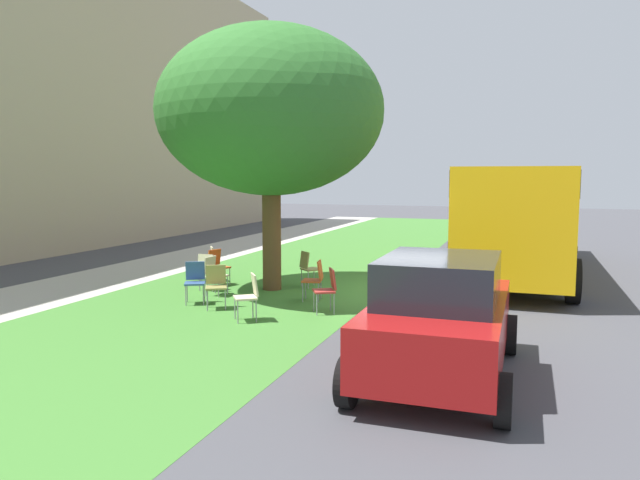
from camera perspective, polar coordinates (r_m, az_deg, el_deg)
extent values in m
plane|color=#424247|center=(13.89, 7.01, -5.04)|extent=(80.00, 80.00, 0.00)
cube|color=#3D752D|center=(14.89, -5.15, -4.25)|extent=(48.00, 6.00, 0.01)
cube|color=#ADA89E|center=(17.15, -18.68, -3.16)|extent=(48.00, 2.80, 0.01)
cylinder|color=brown|center=(14.03, -4.66, 1.11)|extent=(0.44, 0.44, 2.92)
ellipsoid|color=#2D6B28|center=(14.05, -4.76, 12.19)|extent=(5.24, 5.24, 3.87)
cube|color=#335184|center=(12.80, -11.92, -4.08)|extent=(0.55, 0.56, 0.04)
cube|color=#335184|center=(12.94, -11.89, -2.90)|extent=(0.26, 0.39, 0.40)
cylinder|color=gray|center=(12.69, -12.76, -5.25)|extent=(0.02, 0.02, 0.42)
cylinder|color=gray|center=(12.67, -11.13, -5.23)|extent=(0.02, 0.02, 0.42)
cylinder|color=gray|center=(13.02, -12.64, -4.95)|extent=(0.02, 0.02, 0.42)
cylinder|color=gray|center=(13.00, -11.05, -4.94)|extent=(0.02, 0.02, 0.42)
cube|color=beige|center=(15.50, -10.89, -2.28)|extent=(0.58, 0.57, 0.04)
cube|color=beige|center=(15.49, -10.25, -1.38)|extent=(0.37, 0.31, 0.40)
cylinder|color=gray|center=(15.69, -11.57, -3.04)|extent=(0.02, 0.02, 0.42)
cylinder|color=gray|center=(15.34, -11.43, -3.25)|extent=(0.02, 0.02, 0.42)
cylinder|color=gray|center=(15.73, -10.33, -2.99)|extent=(0.02, 0.02, 0.42)
cylinder|color=gray|center=(15.38, -10.17, -3.20)|extent=(0.02, 0.02, 0.42)
cube|color=#C64C1E|center=(12.84, -0.78, -3.92)|extent=(0.49, 0.47, 0.04)
cube|color=#C64C1E|center=(12.77, 0.02, -2.88)|extent=(0.41, 0.16, 0.40)
cylinder|color=gray|center=(13.08, -1.38, -4.75)|extent=(0.02, 0.02, 0.42)
cylinder|color=gray|center=(12.74, -1.67, -5.05)|extent=(0.02, 0.02, 0.42)
cylinder|color=gray|center=(13.03, 0.09, -4.80)|extent=(0.02, 0.02, 0.42)
cylinder|color=gray|center=(12.68, -0.15, -5.10)|extent=(0.02, 0.02, 0.42)
cube|color=olive|center=(12.24, -9.94, -4.52)|extent=(0.55, 0.56, 0.04)
cube|color=olive|center=(12.37, -9.96, -3.27)|extent=(0.27, 0.39, 0.40)
cylinder|color=gray|center=(12.12, -10.78, -5.74)|extent=(0.02, 0.02, 0.42)
cylinder|color=gray|center=(12.12, -9.07, -5.71)|extent=(0.02, 0.02, 0.42)
cylinder|color=gray|center=(12.45, -10.75, -5.42)|extent=(0.02, 0.02, 0.42)
cylinder|color=gray|center=(12.45, -9.08, -5.39)|extent=(0.02, 0.02, 0.42)
cube|color=beige|center=(13.61, -9.90, -3.44)|extent=(0.46, 0.44, 0.04)
cube|color=beige|center=(13.67, -10.54, -2.39)|extent=(0.41, 0.13, 0.40)
cylinder|color=gray|center=(13.40, -9.73, -4.57)|extent=(0.02, 0.02, 0.42)
cylinder|color=gray|center=(13.70, -8.87, -4.33)|extent=(0.02, 0.02, 0.42)
cylinder|color=gray|center=(13.60, -10.91, -4.44)|extent=(0.02, 0.02, 0.42)
cylinder|color=gray|center=(13.89, -10.03, -4.21)|extent=(0.02, 0.02, 0.42)
cube|color=#C64C1E|center=(14.86, -9.62, -2.63)|extent=(0.52, 0.51, 0.04)
cube|color=#C64C1E|center=(14.95, -10.12, -1.65)|extent=(0.41, 0.20, 0.40)
cylinder|color=gray|center=(14.65, -9.65, -3.66)|extent=(0.02, 0.02, 0.42)
cylinder|color=gray|center=(14.90, -8.65, -3.48)|extent=(0.02, 0.02, 0.42)
cylinder|color=gray|center=(14.89, -10.56, -3.51)|extent=(0.02, 0.02, 0.42)
cylinder|color=gray|center=(15.14, -9.56, -3.34)|extent=(0.02, 0.02, 0.42)
cube|color=beige|center=(14.25, -10.52, -3.01)|extent=(0.43, 0.44, 0.04)
cube|color=beige|center=(14.07, -10.95, -2.15)|extent=(0.11, 0.40, 0.40)
cylinder|color=gray|center=(14.33, -9.53, -3.87)|extent=(0.02, 0.02, 0.42)
cylinder|color=gray|center=(14.53, -10.73, -3.76)|extent=(0.02, 0.02, 0.42)
cylinder|color=gray|center=(14.05, -10.27, -4.09)|extent=(0.02, 0.02, 0.42)
cylinder|color=gray|center=(14.25, -11.49, -3.97)|extent=(0.02, 0.02, 0.42)
cube|color=#B7332D|center=(11.70, 0.37, -4.92)|extent=(0.56, 0.55, 0.04)
cube|color=#B7332D|center=(11.69, 1.24, -3.73)|extent=(0.39, 0.27, 0.40)
cylinder|color=gray|center=(11.89, -0.60, -5.86)|extent=(0.02, 0.02, 0.42)
cylinder|color=gray|center=(11.54, -0.30, -6.23)|extent=(0.02, 0.02, 0.42)
cylinder|color=gray|center=(11.95, 1.01, -5.80)|extent=(0.02, 0.02, 0.42)
cylinder|color=gray|center=(11.60, 1.36, -6.16)|extent=(0.02, 0.02, 0.42)
cube|color=olive|center=(14.40, -0.86, -2.82)|extent=(0.58, 0.58, 0.04)
cube|color=olive|center=(14.29, -1.50, -1.92)|extent=(0.33, 0.35, 0.40)
cylinder|color=gray|center=(14.36, 0.08, -3.77)|extent=(0.02, 0.02, 0.42)
cylinder|color=gray|center=(14.67, -0.58, -3.55)|extent=(0.02, 0.02, 0.42)
cylinder|color=gray|center=(14.20, -1.14, -3.88)|extent=(0.02, 0.02, 0.42)
cylinder|color=gray|center=(14.52, -1.78, -3.66)|extent=(0.02, 0.02, 0.42)
cube|color=beige|center=(11.16, -7.19, -5.51)|extent=(0.57, 0.57, 0.04)
cube|color=beige|center=(11.14, -6.29, -4.26)|extent=(0.37, 0.30, 0.40)
cylinder|color=gray|center=(11.36, -8.17, -6.50)|extent=(0.02, 0.02, 0.42)
cylinder|color=gray|center=(11.01, -7.90, -6.90)|extent=(0.02, 0.02, 0.42)
cylinder|color=gray|center=(11.41, -6.47, -6.42)|extent=(0.02, 0.02, 0.42)
cylinder|color=gray|center=(11.06, -6.14, -6.82)|extent=(0.02, 0.02, 0.42)
cube|color=maroon|center=(8.15, 11.47, -8.23)|extent=(3.70, 1.64, 0.76)
cube|color=#1E232B|center=(7.87, 11.42, -3.90)|extent=(1.90, 1.44, 0.64)
cylinder|color=black|center=(9.73, 7.42, -8.11)|extent=(0.60, 0.18, 0.60)
cylinder|color=black|center=(9.54, 17.82, -8.64)|extent=(0.60, 0.18, 0.60)
cylinder|color=black|center=(7.12, 2.66, -13.44)|extent=(0.60, 0.18, 0.60)
cylinder|color=black|center=(6.87, 17.19, -14.49)|extent=(0.60, 0.18, 0.60)
cube|color=yellow|center=(17.49, 18.30, 2.39)|extent=(10.40, 2.44, 2.50)
cube|color=black|center=(17.51, 18.26, 1.25)|extent=(10.30, 2.46, 0.12)
cube|color=black|center=(17.46, 18.40, 5.34)|extent=(10.30, 2.46, 0.56)
cylinder|color=black|center=(21.62, 15.05, 0.10)|extent=(0.96, 0.28, 0.96)
cylinder|color=black|center=(21.59, 21.73, -0.14)|extent=(0.96, 0.28, 0.96)
cylinder|color=black|center=(13.72, 12.56, -3.25)|extent=(0.96, 0.28, 0.96)
cylinder|color=black|center=(13.67, 23.13, -3.63)|extent=(0.96, 0.28, 0.96)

